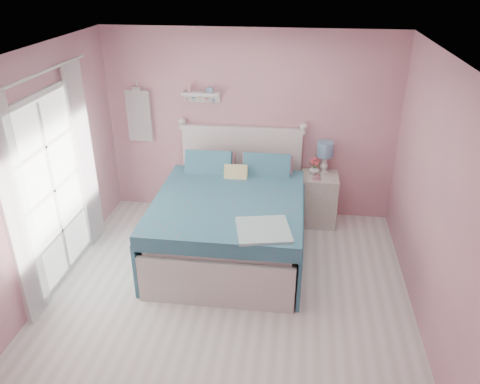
% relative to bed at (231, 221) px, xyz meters
% --- Properties ---
extents(floor, '(4.50, 4.50, 0.00)m').
position_rel_bed_xyz_m(floor, '(0.10, -1.13, -0.42)').
color(floor, beige).
rests_on(floor, ground).
extents(room_shell, '(4.50, 4.50, 4.50)m').
position_rel_bed_xyz_m(room_shell, '(0.10, -1.13, 1.16)').
color(room_shell, '#BE788A').
rests_on(room_shell, floor).
extents(bed, '(1.76, 2.25, 1.30)m').
position_rel_bed_xyz_m(bed, '(0.00, 0.00, 0.00)').
color(bed, silver).
rests_on(bed, floor).
extents(nightstand, '(0.50, 0.49, 0.73)m').
position_rel_bed_xyz_m(nightstand, '(1.10, 0.86, -0.06)').
color(nightstand, beige).
rests_on(nightstand, floor).
extents(table_lamp, '(0.22, 0.22, 0.45)m').
position_rel_bed_xyz_m(table_lamp, '(1.15, 0.97, 0.61)').
color(table_lamp, white).
rests_on(table_lamp, nightstand).
extents(vase, '(0.18, 0.18, 0.14)m').
position_rel_bed_xyz_m(vase, '(1.02, 0.90, 0.37)').
color(vase, silver).
rests_on(vase, nightstand).
extents(teacup, '(0.09, 0.09, 0.07)m').
position_rel_bed_xyz_m(teacup, '(1.05, 0.73, 0.34)').
color(teacup, '#BC7E85').
rests_on(teacup, nightstand).
extents(roses, '(0.14, 0.11, 0.12)m').
position_rel_bed_xyz_m(roses, '(1.02, 0.90, 0.49)').
color(roses, '#D84955').
rests_on(roses, vase).
extents(wall_shelf, '(0.50, 0.15, 0.25)m').
position_rel_bed_xyz_m(wall_shelf, '(-0.55, 1.06, 1.31)').
color(wall_shelf, silver).
rests_on(wall_shelf, room_shell).
extents(hanging_dress, '(0.34, 0.03, 0.72)m').
position_rel_bed_xyz_m(hanging_dress, '(-1.45, 1.05, 0.98)').
color(hanging_dress, white).
rests_on(hanging_dress, room_shell).
extents(french_door, '(0.04, 1.32, 2.16)m').
position_rel_bed_xyz_m(french_door, '(-1.87, -0.73, 0.65)').
color(french_door, silver).
rests_on(french_door, floor).
extents(curtain_near, '(0.04, 0.40, 2.32)m').
position_rel_bed_xyz_m(curtain_near, '(-1.82, -1.47, 0.76)').
color(curtain_near, white).
rests_on(curtain_near, floor).
extents(curtain_far, '(0.04, 0.40, 2.32)m').
position_rel_bed_xyz_m(curtain_far, '(-1.82, 0.02, 0.76)').
color(curtain_far, white).
rests_on(curtain_far, floor).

